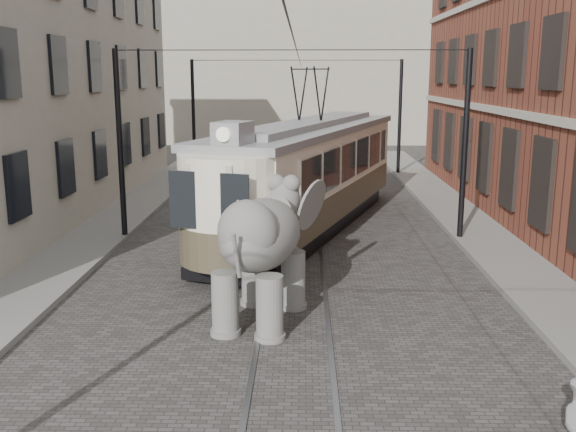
{
  "coord_description": "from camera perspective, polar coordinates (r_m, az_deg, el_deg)",
  "views": [
    {
      "loc": [
        0.17,
        -14.4,
        5.2
      ],
      "look_at": [
        -0.16,
        -0.07,
        2.1
      ],
      "focal_mm": 40.69,
      "sensor_mm": 36.0,
      "label": 1
    }
  ],
  "objects": [
    {
      "name": "tram",
      "position": [
        22.02,
        1.92,
        5.75
      ],
      "size": [
        7.1,
        13.91,
        5.45
      ],
      "primitive_type": null,
      "rotation": [
        0.0,
        0.0,
        -0.33
      ],
      "color": "beige",
      "rests_on": "ground"
    },
    {
      "name": "stucco_building",
      "position": [
        26.83,
        -23.71,
        10.78
      ],
      "size": [
        7.0,
        24.0,
        10.0
      ],
      "primitive_type": "cube",
      "color": "gray",
      "rests_on": "ground"
    },
    {
      "name": "sidewalk_left",
      "position": [
        16.68,
        -22.48,
        -6.66
      ],
      "size": [
        2.0,
        60.0,
        0.15
      ],
      "primitive_type": "cube",
      "color": "slate",
      "rests_on": "ground"
    },
    {
      "name": "catenary",
      "position": [
        19.53,
        0.24,
        5.74
      ],
      "size": [
        11.0,
        30.2,
        6.0
      ],
      "primitive_type": null,
      "color": "black",
      "rests_on": "ground"
    },
    {
      "name": "distant_block",
      "position": [
        54.43,
        1.19,
        14.11
      ],
      "size": [
        28.0,
        10.0,
        14.0
      ],
      "primitive_type": "cube",
      "color": "gray",
      "rests_on": "ground"
    },
    {
      "name": "sidewalk_right",
      "position": [
        16.36,
        22.31,
        -7.01
      ],
      "size": [
        2.0,
        60.0,
        0.15
      ],
      "primitive_type": "cube",
      "color": "slate",
      "rests_on": "ground"
    },
    {
      "name": "tram_rails",
      "position": [
        15.31,
        0.63,
        -7.61
      ],
      "size": [
        1.54,
        80.0,
        0.02
      ],
      "primitive_type": null,
      "color": "slate",
      "rests_on": "ground"
    },
    {
      "name": "elephant",
      "position": [
        13.86,
        -2.4,
        -3.4
      ],
      "size": [
        3.72,
        5.31,
        2.95
      ],
      "primitive_type": null,
      "rotation": [
        0.0,
        0.0,
        -0.24
      ],
      "color": "#5F5C58",
      "rests_on": "ground"
    },
    {
      "name": "ground",
      "position": [
        15.31,
        0.63,
        -7.65
      ],
      "size": [
        120.0,
        120.0,
        0.0
      ],
      "primitive_type": "plane",
      "color": "#474441"
    }
  ]
}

